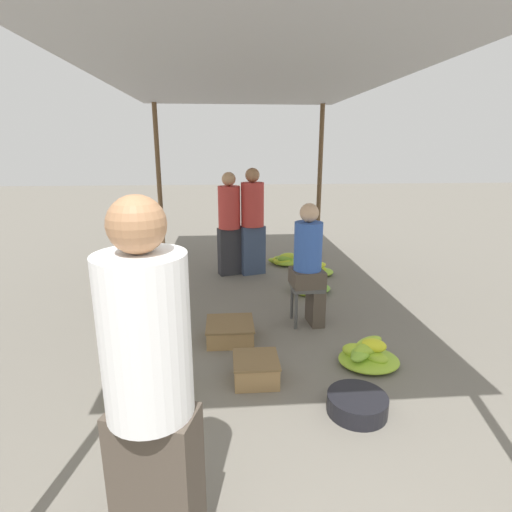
% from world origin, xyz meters
% --- Properties ---
extents(canopy_post_back_left, '(0.08, 0.08, 2.62)m').
position_xyz_m(canopy_post_back_left, '(-1.41, 6.01, 1.31)').
color(canopy_post_back_left, brown).
rests_on(canopy_post_back_left, ground).
extents(canopy_post_back_right, '(0.08, 0.08, 2.62)m').
position_xyz_m(canopy_post_back_right, '(1.41, 6.01, 1.31)').
color(canopy_post_back_right, brown).
rests_on(canopy_post_back_right, ground).
extents(canopy_tarp, '(3.22, 6.11, 0.04)m').
position_xyz_m(canopy_tarp, '(0.00, 3.15, 2.64)').
color(canopy_tarp, '#B2B2B7').
rests_on(canopy_tarp, canopy_post_front_left).
extents(vendor_foreground, '(0.46, 0.46, 1.74)m').
position_xyz_m(vendor_foreground, '(-0.62, 0.41, 0.90)').
color(vendor_foreground, '#4C4238').
rests_on(vendor_foreground, ground).
extents(stool, '(0.34, 0.34, 0.45)m').
position_xyz_m(stool, '(0.59, 2.96, 0.36)').
color(stool, '#4C4C4C').
rests_on(stool, ground).
extents(vendor_seated, '(0.37, 0.37, 1.35)m').
position_xyz_m(vendor_seated, '(0.61, 2.96, 0.71)').
color(vendor_seated, '#4C4238').
rests_on(vendor_seated, ground).
extents(basin_black, '(0.45, 0.45, 0.14)m').
position_xyz_m(basin_black, '(0.67, 1.39, 0.07)').
color(basin_black, black).
rests_on(basin_black, ground).
extents(banana_pile_left_0, '(0.59, 0.55, 0.20)m').
position_xyz_m(banana_pile_left_0, '(-0.87, 1.68, 0.07)').
color(banana_pile_left_0, '#A9C82E').
rests_on(banana_pile_left_0, ground).
extents(banana_pile_left_1, '(0.46, 0.37, 0.31)m').
position_xyz_m(banana_pile_left_1, '(-1.06, 3.17, 0.11)').
color(banana_pile_left_1, '#9AC231').
rests_on(banana_pile_left_1, ground).
extents(banana_pile_right_0, '(0.50, 0.44, 0.21)m').
position_xyz_m(banana_pile_right_0, '(1.12, 4.68, 0.07)').
color(banana_pile_right_0, '#AECA2D').
rests_on(banana_pile_right_0, ground).
extents(banana_pile_right_1, '(0.51, 0.39, 0.21)m').
position_xyz_m(banana_pile_right_1, '(0.67, 5.23, 0.08)').
color(banana_pile_right_1, '#81B835').
rests_on(banana_pile_right_1, ground).
extents(banana_pile_right_2, '(0.58, 0.59, 0.27)m').
position_xyz_m(banana_pile_right_2, '(0.84, 3.96, 0.09)').
color(banana_pile_right_2, '#BDD02A').
rests_on(banana_pile_right_2, ground).
extents(banana_pile_right_3, '(0.55, 0.48, 0.26)m').
position_xyz_m(banana_pile_right_3, '(0.97, 2.04, 0.10)').
color(banana_pile_right_3, '#9AC231').
rests_on(banana_pile_right_3, ground).
extents(crate_near, '(0.38, 0.38, 0.21)m').
position_xyz_m(crate_near, '(-0.05, 1.87, 0.10)').
color(crate_near, '#9E7A4C').
rests_on(crate_near, ground).
extents(crate_mid, '(0.48, 0.48, 0.19)m').
position_xyz_m(crate_mid, '(-0.26, 2.63, 0.10)').
color(crate_mid, '#9E7A4C').
rests_on(crate_mid, ground).
extents(shopper_walking_mid, '(0.41, 0.41, 1.56)m').
position_xyz_m(shopper_walking_mid, '(-0.22, 4.83, 0.81)').
color(shopper_walking_mid, '#2D2D33').
rests_on(shopper_walking_mid, ground).
extents(shopper_walking_far, '(0.43, 0.43, 1.62)m').
position_xyz_m(shopper_walking_far, '(0.13, 4.83, 0.84)').
color(shopper_walking_far, '#384766').
rests_on(shopper_walking_far, ground).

